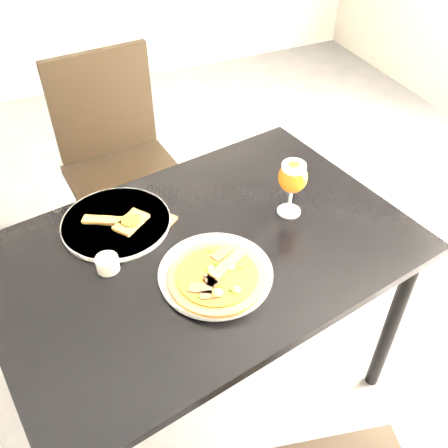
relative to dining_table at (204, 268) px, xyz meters
name	(u,v)px	position (x,y,z in m)	size (l,w,h in m)	color
dining_table	(204,268)	(0.00, 0.00, 0.00)	(1.32, 0.99, 0.75)	black
chair_far	(121,163)	(-0.05, 0.81, -0.12)	(0.50, 0.50, 0.98)	black
plate_main	(216,274)	(-0.01, -0.12, 0.10)	(0.31, 0.31, 0.02)	white
pizza	(218,276)	(-0.02, -0.14, 0.12)	(0.26, 0.26, 0.03)	brown
plate_second	(116,223)	(-0.21, 0.19, 0.10)	(0.32, 0.32, 0.02)	white
crust_scraps	(122,221)	(-0.19, 0.18, 0.11)	(0.20, 0.14, 0.01)	brown
loose_crust	(163,228)	(-0.08, 0.12, 0.09)	(0.12, 0.03, 0.01)	brown
sauce_cup	(107,263)	(-0.27, 0.02, 0.11)	(0.06, 0.06, 0.04)	silver
beer_glass	(293,178)	(0.30, 0.03, 0.22)	(0.09, 0.09, 0.18)	silver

